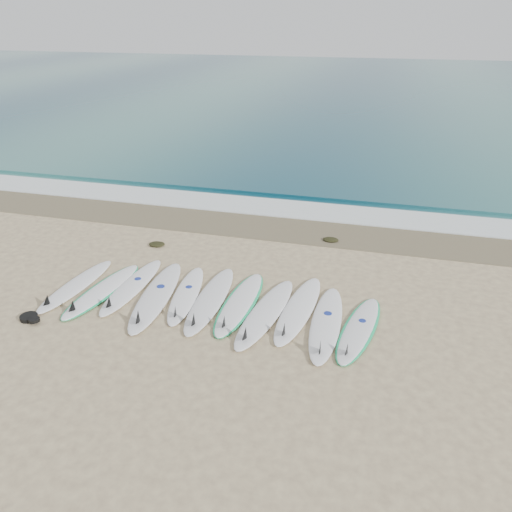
% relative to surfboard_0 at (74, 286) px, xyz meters
% --- Properties ---
extents(ground, '(120.00, 120.00, 0.00)m').
position_rel_surfboard_0_xyz_m(ground, '(2.92, 0.14, -0.05)').
color(ground, tan).
extents(ocean, '(120.00, 55.00, 0.03)m').
position_rel_surfboard_0_xyz_m(ocean, '(2.92, 32.64, -0.04)').
color(ocean, '#1E575F').
rests_on(ocean, ground).
extents(wet_sand_band, '(120.00, 1.80, 0.01)m').
position_rel_surfboard_0_xyz_m(wet_sand_band, '(2.92, 4.24, -0.05)').
color(wet_sand_band, brown).
rests_on(wet_sand_band, ground).
extents(foam_band, '(120.00, 1.40, 0.04)m').
position_rel_surfboard_0_xyz_m(foam_band, '(2.92, 5.64, -0.03)').
color(foam_band, silver).
rests_on(foam_band, ground).
extents(wave_crest, '(120.00, 1.00, 0.10)m').
position_rel_surfboard_0_xyz_m(wave_crest, '(2.92, 7.14, -0.00)').
color(wave_crest, '#1E575F').
rests_on(wave_crest, ground).
extents(surfboard_0, '(0.67, 2.41, 0.30)m').
position_rel_surfboard_0_xyz_m(surfboard_0, '(0.00, 0.00, 0.00)').
color(surfboard_0, white).
rests_on(surfboard_0, ground).
extents(surfboard_1, '(0.86, 2.48, 0.31)m').
position_rel_surfboard_0_xyz_m(surfboard_1, '(0.64, -0.03, -0.01)').
color(surfboard_1, white).
rests_on(surfboard_1, ground).
extents(surfboard_2, '(0.55, 2.48, 0.32)m').
position_rel_surfboard_0_xyz_m(surfboard_2, '(1.15, 0.26, 0.00)').
color(surfboard_2, white).
rests_on(surfboard_2, ground).
extents(surfboard_3, '(0.93, 2.89, 0.36)m').
position_rel_surfboard_0_xyz_m(surfboard_3, '(1.81, 0.02, 0.01)').
color(surfboard_3, white).
rests_on(surfboard_3, ground).
extents(surfboard_4, '(0.83, 2.39, 0.30)m').
position_rel_surfboard_0_xyz_m(surfboard_4, '(2.36, 0.24, -0.00)').
color(surfboard_4, white).
rests_on(surfboard_4, ground).
extents(surfboard_5, '(0.62, 2.67, 0.34)m').
position_rel_surfboard_0_xyz_m(surfboard_5, '(2.89, 0.17, 0.01)').
color(surfboard_5, white).
rests_on(surfboard_5, ground).
extents(surfboard_6, '(0.68, 2.52, 0.32)m').
position_rel_surfboard_0_xyz_m(surfboard_6, '(3.49, 0.22, -0.01)').
color(surfboard_6, white).
rests_on(surfboard_6, ground).
extents(surfboard_7, '(0.91, 2.71, 0.34)m').
position_rel_surfboard_0_xyz_m(surfboard_7, '(4.05, -0.03, 0.01)').
color(surfboard_7, white).
rests_on(surfboard_7, ground).
extents(surfboard_8, '(0.79, 2.64, 0.33)m').
position_rel_surfboard_0_xyz_m(surfboard_8, '(4.64, 0.26, 0.00)').
color(surfboard_8, white).
rests_on(surfboard_8, ground).
extents(surfboard_9, '(0.59, 2.60, 0.33)m').
position_rel_surfboard_0_xyz_m(surfboard_9, '(5.21, -0.08, 0.00)').
color(surfboard_9, white).
rests_on(surfboard_9, ground).
extents(surfboard_10, '(0.95, 2.38, 0.29)m').
position_rel_surfboard_0_xyz_m(surfboard_10, '(5.80, -0.08, -0.01)').
color(surfboard_10, white).
rests_on(surfboard_10, ground).
extents(seaweed_near, '(0.40, 0.31, 0.08)m').
position_rel_surfboard_0_xyz_m(seaweed_near, '(0.75, 2.38, -0.01)').
color(seaweed_near, black).
rests_on(seaweed_near, ground).
extents(seaweed_far, '(0.39, 0.30, 0.08)m').
position_rel_surfboard_0_xyz_m(seaweed_far, '(4.83, 3.73, -0.01)').
color(seaweed_far, black).
rests_on(seaweed_far, ground).
extents(leash_coil, '(0.46, 0.36, 0.11)m').
position_rel_surfboard_0_xyz_m(leash_coil, '(-0.12, -1.25, -0.00)').
color(leash_coil, black).
rests_on(leash_coil, ground).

